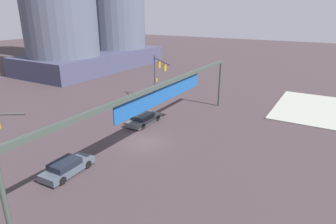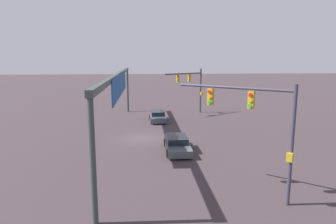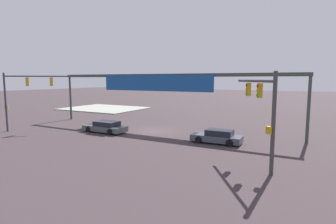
% 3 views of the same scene
% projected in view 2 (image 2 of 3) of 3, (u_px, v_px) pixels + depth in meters
% --- Properties ---
extents(ground_plane, '(232.11, 232.11, 0.00)m').
position_uv_depth(ground_plane, '(141.00, 138.00, 28.63)').
color(ground_plane, '#3D3134').
extents(traffic_signal_near_corner, '(3.57, 5.58, 6.12)m').
position_uv_depth(traffic_signal_near_corner, '(192.00, 84.00, 40.69)').
color(traffic_signal_near_corner, '#3D3A3B').
rests_on(traffic_signal_near_corner, ground).
extents(traffic_signal_opposite_side, '(4.68, 5.25, 6.32)m').
position_uv_depth(traffic_signal_opposite_side, '(258.00, 118.00, 15.93)').
color(traffic_signal_opposite_side, '#3A3647').
rests_on(traffic_signal_opposite_side, ground).
extents(overhead_sign_gantry, '(30.15, 0.43, 6.24)m').
position_uv_depth(overhead_sign_gantry, '(119.00, 83.00, 27.24)').
color(overhead_sign_gantry, '#37423B').
rests_on(overhead_sign_gantry, ground).
extents(sedan_car_approaching, '(4.49, 2.02, 1.21)m').
position_uv_depth(sedan_car_approaching, '(158.00, 116.00, 36.44)').
color(sedan_car_approaching, '#434A56').
rests_on(sedan_car_approaching, ground).
extents(sedan_car_waiting_far, '(4.82, 1.99, 1.21)m').
position_uv_depth(sedan_car_waiting_far, '(177.00, 144.00, 24.71)').
color(sedan_car_waiting_far, '#4B5455').
rests_on(sedan_car_waiting_far, ground).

